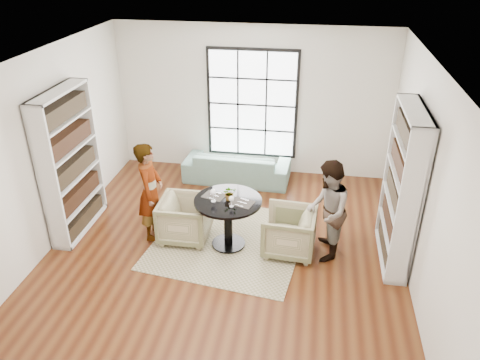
% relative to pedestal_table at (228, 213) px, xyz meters
% --- Properties ---
extents(ground, '(6.00, 6.00, 0.00)m').
position_rel_pedestal_table_xyz_m(ground, '(-0.03, -0.19, -0.60)').
color(ground, '#5C3215').
extents(room_shell, '(6.00, 6.01, 6.00)m').
position_rel_pedestal_table_xyz_m(room_shell, '(-0.03, 0.36, 0.65)').
color(room_shell, silver).
rests_on(room_shell, ground).
extents(rug, '(2.61, 2.61, 0.01)m').
position_rel_pedestal_table_xyz_m(rug, '(-0.01, 0.11, -0.60)').
color(rug, tan).
rests_on(rug, ground).
extents(pedestal_table, '(1.05, 1.05, 0.84)m').
position_rel_pedestal_table_xyz_m(pedestal_table, '(0.00, 0.00, 0.00)').
color(pedestal_table, black).
rests_on(pedestal_table, ground).
extents(sofa, '(2.13, 0.90, 0.61)m').
position_rel_pedestal_table_xyz_m(sofa, '(-0.25, 2.26, -0.30)').
color(sofa, '#779E99').
rests_on(sofa, ground).
extents(armchair_left, '(0.81, 0.79, 0.73)m').
position_rel_pedestal_table_xyz_m(armchair_left, '(-0.72, 0.08, -0.24)').
color(armchair_left, tan).
rests_on(armchair_left, ground).
extents(armchair_right, '(0.85, 0.82, 0.72)m').
position_rel_pedestal_table_xyz_m(armchair_right, '(0.96, -0.01, -0.24)').
color(armchair_right, '#C0B089').
rests_on(armchair_right, ground).
extents(person_left, '(0.46, 0.64, 1.65)m').
position_rel_pedestal_table_xyz_m(person_left, '(-1.27, 0.08, 0.22)').
color(person_left, gray).
rests_on(person_left, ground).
extents(person_right, '(0.61, 0.78, 1.59)m').
position_rel_pedestal_table_xyz_m(person_right, '(1.51, -0.01, 0.19)').
color(person_right, gray).
rests_on(person_right, ground).
extents(placemat_left, '(0.40, 0.35, 0.01)m').
position_rel_pedestal_table_xyz_m(placemat_left, '(-0.23, 0.08, 0.24)').
color(placemat_left, black).
rests_on(placemat_left, pedestal_table).
extents(placemat_right, '(0.40, 0.35, 0.01)m').
position_rel_pedestal_table_xyz_m(placemat_right, '(0.23, -0.06, 0.24)').
color(placemat_right, black).
rests_on(placemat_right, pedestal_table).
extents(cutlery_left, '(0.20, 0.25, 0.01)m').
position_rel_pedestal_table_xyz_m(cutlery_left, '(-0.23, 0.08, 0.24)').
color(cutlery_left, silver).
rests_on(cutlery_left, placemat_left).
extents(cutlery_right, '(0.20, 0.25, 0.01)m').
position_rel_pedestal_table_xyz_m(cutlery_right, '(0.23, -0.06, 0.24)').
color(cutlery_right, silver).
rests_on(cutlery_right, placemat_right).
extents(wine_glass_left, '(0.10, 0.10, 0.21)m').
position_rel_pedestal_table_xyz_m(wine_glass_left, '(-0.21, -0.08, 0.38)').
color(wine_glass_left, silver).
rests_on(wine_glass_left, pedestal_table).
extents(wine_glass_right, '(0.08, 0.08, 0.18)m').
position_rel_pedestal_table_xyz_m(wine_glass_right, '(0.09, -0.18, 0.36)').
color(wine_glass_right, silver).
rests_on(wine_glass_right, pedestal_table).
extents(flower_centerpiece, '(0.25, 0.23, 0.23)m').
position_rel_pedestal_table_xyz_m(flower_centerpiece, '(0.02, 0.02, 0.35)').
color(flower_centerpiece, gray).
rests_on(flower_centerpiece, pedestal_table).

